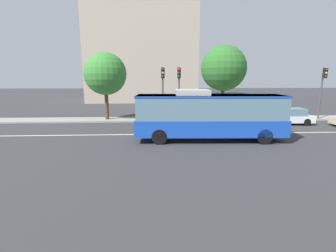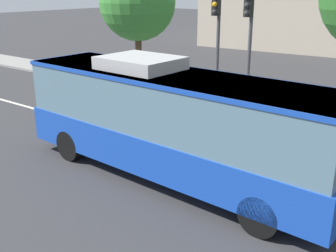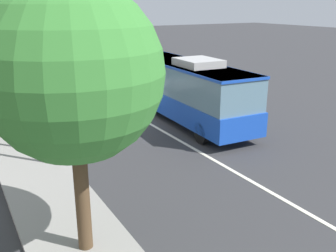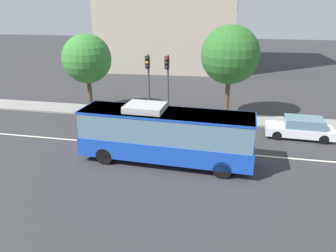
{
  "view_description": "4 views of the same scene",
  "coord_description": "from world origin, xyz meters",
  "px_view_note": "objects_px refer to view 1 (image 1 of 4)",
  "views": [
    {
      "loc": [
        -5.18,
        -18.62,
        4.29
      ],
      "look_at": [
        -4.25,
        -0.63,
        0.76
      ],
      "focal_mm": 26.83,
      "sensor_mm": 36.0,
      "label": 1
    },
    {
      "loc": [
        5.08,
        -10.86,
        5.37
      ],
      "look_at": [
        -2.86,
        -0.33,
        0.89
      ],
      "focal_mm": 43.85,
      "sensor_mm": 36.0,
      "label": 2
    },
    {
      "loc": [
        -18.29,
        8.75,
        6.05
      ],
      "look_at": [
        -4.07,
        0.62,
        0.81
      ],
      "focal_mm": 41.23,
      "sensor_mm": 36.0,
      "label": 3
    },
    {
      "loc": [
        2.03,
        -18.48,
        8.61
      ],
      "look_at": [
        -1.95,
        1.06,
        1.13
      ],
      "focal_mm": 33.91,
      "sensor_mm": 36.0,
      "label": 4
    }
  ],
  "objects_px": {
    "sedan_white": "(287,116)",
    "traffic_light_near_corner": "(179,85)",
    "transit_bus": "(209,114)",
    "street_tree_kerbside_left": "(224,68)",
    "traffic_light_mid_block": "(163,85)",
    "traffic_light_far_corner": "(323,84)",
    "street_tree_kerbside_centre": "(105,74)"
  },
  "relations": [
    {
      "from": "traffic_light_near_corner",
      "to": "street_tree_kerbside_left",
      "type": "xyz_separation_m",
      "value": [
        4.66,
        1.54,
        1.57
      ]
    },
    {
      "from": "traffic_light_mid_block",
      "to": "traffic_light_far_corner",
      "type": "xyz_separation_m",
      "value": [
        15.75,
        0.11,
        0.0
      ]
    },
    {
      "from": "traffic_light_far_corner",
      "to": "street_tree_kerbside_centre",
      "type": "height_order",
      "value": "street_tree_kerbside_centre"
    },
    {
      "from": "transit_bus",
      "to": "street_tree_kerbside_left",
      "type": "relative_size",
      "value": 1.36
    },
    {
      "from": "sedan_white",
      "to": "traffic_light_near_corner",
      "type": "bearing_deg",
      "value": -8.31
    },
    {
      "from": "traffic_light_near_corner",
      "to": "street_tree_kerbside_centre",
      "type": "height_order",
      "value": "street_tree_kerbside_centre"
    },
    {
      "from": "traffic_light_far_corner",
      "to": "traffic_light_near_corner",
      "type": "bearing_deg",
      "value": -92.87
    },
    {
      "from": "sedan_white",
      "to": "street_tree_kerbside_left",
      "type": "distance_m",
      "value": 7.61
    },
    {
      "from": "traffic_light_near_corner",
      "to": "street_tree_kerbside_left",
      "type": "distance_m",
      "value": 5.15
    },
    {
      "from": "traffic_light_mid_block",
      "to": "traffic_light_far_corner",
      "type": "distance_m",
      "value": 15.75
    },
    {
      "from": "traffic_light_near_corner",
      "to": "traffic_light_far_corner",
      "type": "xyz_separation_m",
      "value": [
        14.21,
        0.06,
        0.0
      ]
    },
    {
      "from": "street_tree_kerbside_left",
      "to": "street_tree_kerbside_centre",
      "type": "bearing_deg",
      "value": -177.08
    },
    {
      "from": "sedan_white",
      "to": "street_tree_kerbside_centre",
      "type": "height_order",
      "value": "street_tree_kerbside_centre"
    },
    {
      "from": "traffic_light_far_corner",
      "to": "street_tree_kerbside_centre",
      "type": "xyz_separation_m",
      "value": [
        -21.27,
        0.88,
        1.01
      ]
    },
    {
      "from": "traffic_light_mid_block",
      "to": "traffic_light_far_corner",
      "type": "height_order",
      "value": "same"
    },
    {
      "from": "transit_bus",
      "to": "sedan_white",
      "type": "height_order",
      "value": "transit_bus"
    },
    {
      "from": "transit_bus",
      "to": "sedan_white",
      "type": "distance_m",
      "value": 10.19
    },
    {
      "from": "street_tree_kerbside_left",
      "to": "traffic_light_near_corner",
      "type": "bearing_deg",
      "value": -161.72
    },
    {
      "from": "sedan_white",
      "to": "street_tree_kerbside_left",
      "type": "xyz_separation_m",
      "value": [
        -5.21,
        3.37,
        4.41
      ]
    },
    {
      "from": "traffic_light_mid_block",
      "to": "street_tree_kerbside_left",
      "type": "height_order",
      "value": "street_tree_kerbside_left"
    },
    {
      "from": "traffic_light_near_corner",
      "to": "traffic_light_far_corner",
      "type": "height_order",
      "value": "same"
    },
    {
      "from": "traffic_light_mid_block",
      "to": "street_tree_kerbside_left",
      "type": "relative_size",
      "value": 0.7
    },
    {
      "from": "sedan_white",
      "to": "traffic_light_mid_block",
      "type": "bearing_deg",
      "value": -6.65
    },
    {
      "from": "traffic_light_far_corner",
      "to": "traffic_light_mid_block",
      "type": "bearing_deg",
      "value": -92.7
    },
    {
      "from": "sedan_white",
      "to": "traffic_light_far_corner",
      "type": "bearing_deg",
      "value": -154.21
    },
    {
      "from": "traffic_light_far_corner",
      "to": "sedan_white",
      "type": "bearing_deg",
      "value": -69.54
    },
    {
      "from": "transit_bus",
      "to": "street_tree_kerbside_centre",
      "type": "xyz_separation_m",
      "value": [
        -8.45,
        8.32,
        2.76
      ]
    },
    {
      "from": "traffic_light_far_corner",
      "to": "transit_bus",
      "type": "bearing_deg",
      "value": -62.98
    },
    {
      "from": "transit_bus",
      "to": "traffic_light_mid_block",
      "type": "relative_size",
      "value": 1.94
    },
    {
      "from": "traffic_light_near_corner",
      "to": "street_tree_kerbside_left",
      "type": "bearing_deg",
      "value": 112.19
    },
    {
      "from": "street_tree_kerbside_centre",
      "to": "traffic_light_mid_block",
      "type": "bearing_deg",
      "value": -10.23
    },
    {
      "from": "transit_bus",
      "to": "street_tree_kerbside_centre",
      "type": "relative_size",
      "value": 1.52
    }
  ]
}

